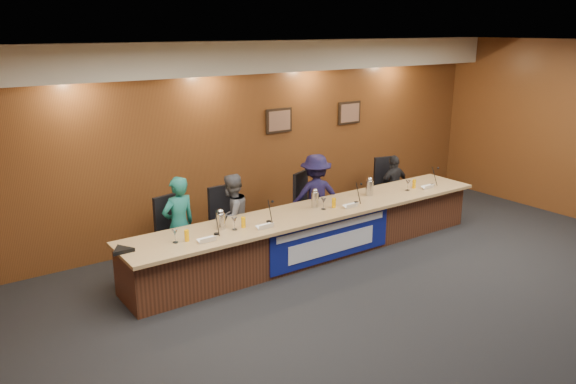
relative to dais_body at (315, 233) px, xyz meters
name	(u,v)px	position (x,y,z in m)	size (l,w,h in m)	color
floor	(434,317)	(0.00, -2.40, -0.35)	(10.00, 10.00, 0.00)	black
ceiling	(457,46)	(0.00, -2.40, 2.85)	(10.00, 8.00, 0.04)	silver
wall_back	(258,137)	(0.00, 1.60, 1.25)	(10.00, 0.04, 3.20)	#5D3317
soffit	(266,56)	(0.00, 1.35, 2.60)	(10.00, 0.50, 0.50)	beige
dais_body	(315,233)	(0.00, 0.00, 0.00)	(6.00, 0.80, 0.70)	#4A2617
dais_top	(317,211)	(0.00, -0.05, 0.38)	(6.10, 0.95, 0.05)	tan
banner	(332,239)	(0.00, -0.41, 0.03)	(2.20, 0.02, 0.65)	navy
banner_text_upper	(333,227)	(0.00, -0.43, 0.23)	(2.00, 0.01, 0.10)	silver
banner_text_lower	(332,245)	(0.00, -0.43, -0.05)	(1.60, 0.01, 0.28)	silver
wall_photo_left	(279,121)	(0.40, 1.57, 1.50)	(0.52, 0.04, 0.42)	black
wall_photo_right	(349,113)	(2.00, 1.57, 1.50)	(0.52, 0.04, 0.42)	black
panelist_a	(179,225)	(-1.96, 0.61, 0.36)	(0.52, 0.34, 1.42)	#166056
panelist_b	(232,217)	(-1.11, 0.61, 0.31)	(0.64, 0.50, 1.32)	#515157
panelist_c	(316,196)	(0.48, 0.61, 0.36)	(0.91, 0.53, 1.41)	black
panelist_d	(393,186)	(2.29, 0.61, 0.23)	(0.68, 0.29, 1.17)	black
office_chair_a	(177,238)	(-1.96, 0.71, 0.13)	(0.48, 0.48, 0.08)	black
office_chair_b	(229,226)	(-1.11, 0.71, 0.13)	(0.48, 0.48, 0.08)	black
office_chair_c	(312,208)	(0.48, 0.71, 0.13)	(0.48, 0.48, 0.08)	black
office_chair_d	(389,191)	(2.29, 0.71, 0.13)	(0.48, 0.48, 0.08)	black
nameplate_a	(208,239)	(-1.99, -0.33, 0.45)	(0.24, 0.06, 0.09)	white
microphone_a	(216,234)	(-1.76, -0.13, 0.41)	(0.07, 0.07, 0.02)	black
juice_glass_a	(187,236)	(-2.18, -0.13, 0.47)	(0.06, 0.06, 0.15)	#FFB001
water_glass_a	(175,236)	(-2.33, -0.10, 0.49)	(0.08, 0.08, 0.18)	silver
nameplate_b	(266,226)	(-1.10, -0.33, 0.45)	(0.24, 0.06, 0.09)	white
microphone_b	(269,221)	(-0.92, -0.12, 0.41)	(0.07, 0.07, 0.02)	black
juice_glass_b	(243,222)	(-1.32, -0.10, 0.47)	(0.06, 0.06, 0.15)	#FFB001
water_glass_b	(234,224)	(-1.47, -0.11, 0.49)	(0.08, 0.08, 0.18)	silver
nameplate_c	(352,205)	(0.47, -0.31, 0.45)	(0.24, 0.06, 0.09)	white
microphone_c	(356,202)	(0.70, -0.15, 0.41)	(0.07, 0.07, 0.02)	black
juice_glass_c	(334,203)	(0.26, -0.12, 0.47)	(0.06, 0.06, 0.15)	#FFB001
water_glass_c	(323,204)	(0.07, -0.11, 0.49)	(0.08, 0.08, 0.18)	silver
nameplate_d	(429,186)	(2.25, -0.26, 0.45)	(0.24, 0.06, 0.09)	white
microphone_d	(432,185)	(2.46, -0.14, 0.41)	(0.07, 0.07, 0.02)	black
juice_glass_d	(414,184)	(2.07, -0.08, 0.47)	(0.06, 0.06, 0.15)	#FFB001
water_glass_d	(408,185)	(1.87, -0.12, 0.49)	(0.08, 0.08, 0.18)	silver
carafe_left	(221,221)	(-1.61, 0.03, 0.51)	(0.13, 0.13, 0.22)	silver
carafe_mid	(315,200)	(0.02, 0.04, 0.52)	(0.11, 0.11, 0.24)	silver
carafe_right	(369,188)	(1.15, 0.05, 0.52)	(0.12, 0.12, 0.24)	silver
speakerphone	(122,250)	(-2.99, -0.01, 0.43)	(0.32, 0.32, 0.05)	black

